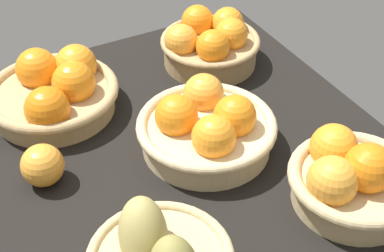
{
  "coord_description": "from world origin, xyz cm",
  "views": [
    {
      "loc": [
        68.39,
        -35.91,
        72.08
      ],
      "look_at": [
        -2.05,
        1.76,
        7.0
      ],
      "focal_mm": 54.38,
      "sensor_mm": 36.0,
      "label": 1
    }
  ],
  "objects_px": {
    "basket_far_right": "(351,178)",
    "loose_orange_front_gap": "(42,165)",
    "basket_near_left": "(55,91)",
    "basket_center": "(207,128)",
    "basket_far_left": "(210,43)"
  },
  "relations": [
    {
      "from": "basket_near_left",
      "to": "basket_center",
      "type": "distance_m",
      "value": 0.31
    },
    {
      "from": "basket_far_right",
      "to": "basket_near_left",
      "type": "relative_size",
      "value": 0.85
    },
    {
      "from": "basket_center",
      "to": "basket_near_left",
      "type": "bearing_deg",
      "value": -139.38
    },
    {
      "from": "basket_far_right",
      "to": "loose_orange_front_gap",
      "type": "bearing_deg",
      "value": -122.96
    },
    {
      "from": "basket_far_right",
      "to": "basket_near_left",
      "type": "height_order",
      "value": "basket_far_right"
    },
    {
      "from": "basket_far_right",
      "to": "basket_center",
      "type": "distance_m",
      "value": 0.26
    },
    {
      "from": "basket_far_left",
      "to": "loose_orange_front_gap",
      "type": "distance_m",
      "value": 0.47
    },
    {
      "from": "basket_far_left",
      "to": "basket_center",
      "type": "height_order",
      "value": "same"
    },
    {
      "from": "basket_far_right",
      "to": "basket_center",
      "type": "height_order",
      "value": "basket_far_right"
    },
    {
      "from": "basket_far_right",
      "to": "loose_orange_front_gap",
      "type": "height_order",
      "value": "basket_far_right"
    },
    {
      "from": "basket_center",
      "to": "loose_orange_front_gap",
      "type": "distance_m",
      "value": 0.29
    },
    {
      "from": "basket_far_right",
      "to": "basket_near_left",
      "type": "xyz_separation_m",
      "value": [
        -0.46,
        -0.34,
        -0.0
      ]
    },
    {
      "from": "basket_center",
      "to": "basket_far_left",
      "type": "bearing_deg",
      "value": 149.36
    },
    {
      "from": "loose_orange_front_gap",
      "to": "basket_near_left",
      "type": "bearing_deg",
      "value": 156.19
    },
    {
      "from": "basket_near_left",
      "to": "basket_far_right",
      "type": "bearing_deg",
      "value": 36.59
    }
  ]
}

